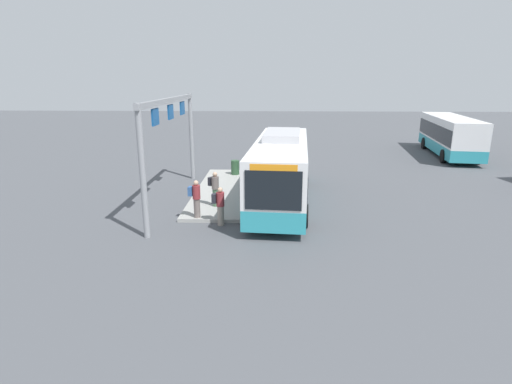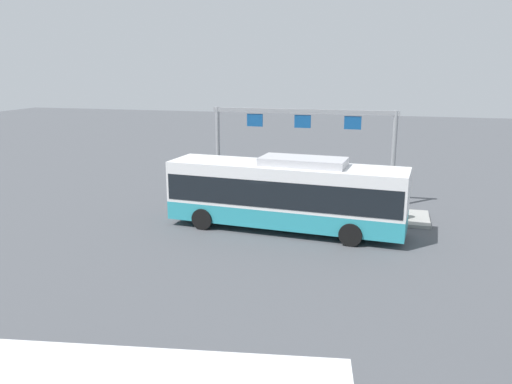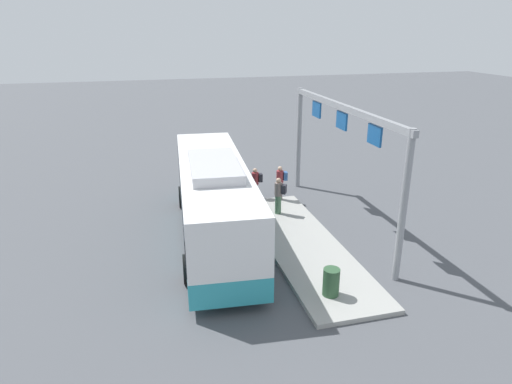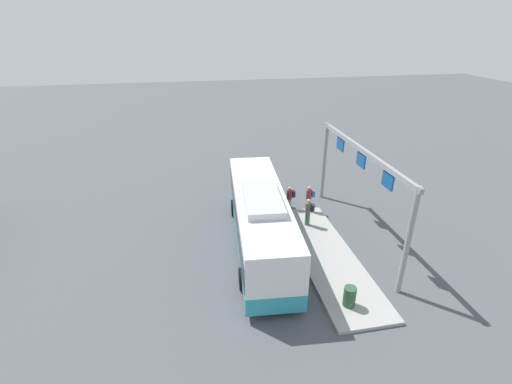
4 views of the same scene
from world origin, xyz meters
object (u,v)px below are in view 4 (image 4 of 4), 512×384
person_boarding (290,198)px  person_waiting_mid (309,198)px  trash_bin (350,296)px  person_waiting_near (308,211)px  bus_main (260,217)px

person_boarding → person_waiting_mid: size_ratio=1.00×
person_waiting_mid → trash_bin: person_waiting_mid is taller
person_boarding → person_waiting_near: bearing=107.6°
bus_main → person_waiting_near: bus_main is taller
bus_main → person_waiting_mid: size_ratio=6.64×
person_boarding → person_waiting_mid: (-0.51, -1.10, 0.16)m
trash_bin → bus_main: bearing=27.7°
trash_bin → person_boarding: bearing=0.6°
person_waiting_mid → person_waiting_near: bearing=77.0°
person_waiting_mid → trash_bin: 8.44m
person_waiting_near → trash_bin: person_waiting_near is taller
bus_main → person_waiting_mid: bearing=-46.0°
person_waiting_near → person_waiting_mid: size_ratio=1.00×
bus_main → person_waiting_mid: 4.94m
person_waiting_near → trash_bin: size_ratio=1.86×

